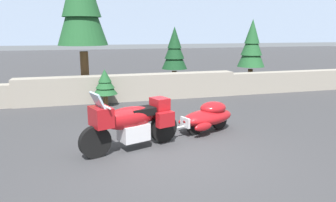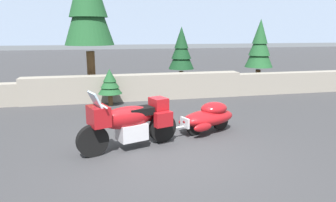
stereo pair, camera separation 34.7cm
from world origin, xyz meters
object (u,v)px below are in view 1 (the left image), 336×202
(car_shaped_trailer, at_px, (208,116))
(pine_tree_secondary, at_px, (252,46))
(touring_motorcycle, at_px, (131,122))
(pine_tree_far_right, at_px, (174,50))

(car_shaped_trailer, distance_m, pine_tree_secondary, 6.90)
(touring_motorcycle, distance_m, car_shaped_trailer, 2.19)
(touring_motorcycle, bearing_deg, pine_tree_far_right, 66.31)
(pine_tree_secondary, relative_size, pine_tree_far_right, 1.11)
(car_shaped_trailer, distance_m, pine_tree_far_right, 6.42)
(pine_tree_far_right, bearing_deg, pine_tree_secondary, -16.27)
(pine_tree_secondary, height_order, pine_tree_far_right, pine_tree_secondary)
(pine_tree_secondary, bearing_deg, car_shaped_trailer, -128.44)
(touring_motorcycle, bearing_deg, pine_tree_secondary, 43.76)
(pine_tree_secondary, bearing_deg, pine_tree_far_right, 163.73)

